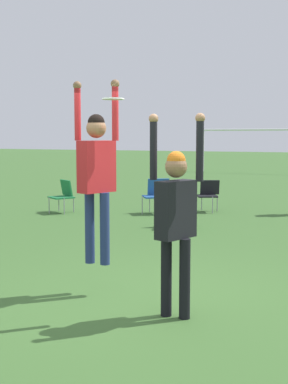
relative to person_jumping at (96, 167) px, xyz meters
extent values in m
plane|color=#3D662D|center=(0.64, 0.00, -1.59)|extent=(120.00, 120.00, 0.00)
cylinder|color=navy|center=(-0.11, 0.00, -0.76)|extent=(0.12, 0.12, 0.90)
cylinder|color=navy|center=(0.11, 0.00, -0.76)|extent=(0.12, 0.12, 0.90)
cube|color=red|center=(0.00, 0.00, 0.00)|extent=(0.35, 0.51, 0.64)
sphere|color=#9E704C|center=(0.00, 0.00, 0.47)|extent=(0.24, 0.24, 0.24)
sphere|color=black|center=(0.00, 0.00, 0.54)|extent=(0.21, 0.21, 0.21)
cylinder|color=red|center=(-0.26, 0.00, 0.66)|extent=(0.08, 0.08, 0.67)
sphere|color=#9E704C|center=(-0.26, 0.00, 1.00)|extent=(0.10, 0.10, 0.10)
cylinder|color=red|center=(0.26, 0.00, 0.66)|extent=(0.08, 0.08, 0.67)
sphere|color=#9E704C|center=(0.26, 0.00, 1.00)|extent=(0.10, 0.10, 0.10)
cylinder|color=black|center=(1.10, -0.44, -1.15)|extent=(0.12, 0.12, 0.88)
cylinder|color=black|center=(1.32, -0.44, -1.15)|extent=(0.12, 0.12, 0.88)
cube|color=black|center=(1.21, -0.44, -0.41)|extent=(0.35, 0.52, 0.62)
sphere|color=#9E704C|center=(1.21, -0.44, 0.05)|extent=(0.24, 0.24, 0.24)
sphere|color=orange|center=(1.21, -0.44, 0.12)|extent=(0.20, 0.20, 0.20)
cylinder|color=black|center=(0.95, -0.44, 0.23)|extent=(0.08, 0.08, 0.66)
sphere|color=#9E704C|center=(0.95, -0.44, 0.56)|extent=(0.10, 0.10, 0.10)
cylinder|color=black|center=(1.47, -0.44, 0.23)|extent=(0.08, 0.08, 0.66)
sphere|color=#9E704C|center=(1.47, -0.44, 0.56)|extent=(0.10, 0.10, 0.10)
cylinder|color=white|center=(0.38, -0.27, 0.80)|extent=(0.25, 0.25, 0.02)
cylinder|color=gray|center=(-2.26, 6.42, -1.37)|extent=(0.02, 0.02, 0.45)
cylinder|color=gray|center=(-1.79, 6.42, -1.37)|extent=(0.02, 0.02, 0.45)
cylinder|color=gray|center=(-2.26, 6.89, -1.37)|extent=(0.02, 0.02, 0.45)
cylinder|color=gray|center=(-1.79, 6.89, -1.37)|extent=(0.02, 0.02, 0.45)
cube|color=#235193|center=(-2.02, 6.65, -1.16)|extent=(0.77, 0.77, 0.04)
cube|color=#235193|center=(-2.02, 6.91, -0.93)|extent=(0.52, 0.41, 0.43)
cylinder|color=gray|center=(-1.12, 7.31, -1.38)|extent=(0.02, 0.02, 0.43)
cylinder|color=gray|center=(-0.69, 7.31, -1.38)|extent=(0.02, 0.02, 0.43)
cylinder|color=gray|center=(-1.12, 7.73, -1.38)|extent=(0.02, 0.02, 0.43)
cylinder|color=gray|center=(-0.69, 7.73, -1.38)|extent=(0.02, 0.02, 0.43)
cube|color=black|center=(-0.90, 7.52, -1.18)|extent=(0.67, 0.67, 0.04)
cube|color=black|center=(-0.90, 7.75, -0.97)|extent=(0.50, 0.31, 0.38)
cylinder|color=gray|center=(-4.49, 5.58, -1.38)|extent=(0.02, 0.02, 0.42)
cylinder|color=gray|center=(-4.04, 5.58, -1.38)|extent=(0.02, 0.02, 0.42)
cylinder|color=gray|center=(-4.49, 6.03, -1.38)|extent=(0.02, 0.02, 0.42)
cylinder|color=gray|center=(-4.04, 6.03, -1.38)|extent=(0.02, 0.02, 0.42)
cube|color=#1E753D|center=(-4.26, 5.81, -1.19)|extent=(0.73, 0.73, 0.04)
cube|color=#1E753D|center=(-4.26, 6.06, -0.96)|extent=(0.51, 0.37, 0.42)
cylinder|color=gray|center=(-0.96, 4.68, -1.40)|extent=(0.02, 0.02, 0.39)
cylinder|color=gray|center=(-0.51, 4.68, -1.40)|extent=(0.02, 0.02, 0.39)
cylinder|color=gray|center=(-0.96, 5.14, -1.40)|extent=(0.02, 0.02, 0.39)
cylinder|color=gray|center=(-0.51, 5.14, -1.40)|extent=(0.02, 0.02, 0.39)
cube|color=#8CC6C1|center=(-0.74, 4.91, -1.22)|extent=(0.69, 0.69, 0.04)
cube|color=#8CC6C1|center=(-0.74, 5.16, -0.98)|extent=(0.55, 0.28, 0.45)
cylinder|color=white|center=(-5.93, 22.95, -0.44)|extent=(0.10, 0.10, 2.30)
cylinder|color=white|center=(-2.43, 22.95, 0.71)|extent=(7.00, 0.10, 0.10)
camera|label=1|loc=(3.20, -5.75, 0.38)|focal=50.00mm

